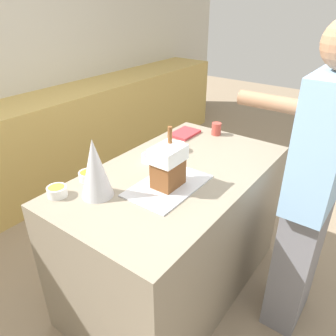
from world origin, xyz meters
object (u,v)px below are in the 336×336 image
Objects in this scene: baking_tray at (168,186)px; gingerbread_house at (168,165)px; candy_bowl_near_tray_right at (88,176)px; candy_bowl_far_left at (152,158)px; candy_bowl_front_corner at (177,147)px; cookbook at (185,133)px; mug at (216,129)px; decorative_tree at (95,168)px; person at (312,192)px; candy_bowl_near_tray_left at (57,191)px.

baking_tray is 1.48× the size of gingerbread_house.
candy_bowl_far_left is at bearing -19.49° from candy_bowl_near_tray_right.
candy_bowl_front_corner is 0.45× the size of cookbook.
candy_bowl_near_tray_right is at bearing 166.24° from mug.
baking_tray is 1.49× the size of decorative_tree.
person is (0.68, -0.90, -0.15)m from decorative_tree.
gingerbread_house is at bearing -169.25° from mug.
candy_bowl_front_corner is 0.77× the size of candy_bowl_far_left.
baking_tray is 0.32m from candy_bowl_far_left.
cookbook is 0.24m from mug.
candy_bowl_near_tray_right is 0.42m from candy_bowl_far_left.
person is at bearing -117.41° from mug.
baking_tray is 0.76m from cookbook.
baking_tray is 3.66× the size of candy_bowl_far_left.
candy_bowl_far_left is (0.18, 0.27, -0.11)m from gingerbread_house.
candy_bowl_far_left is at bearing 169.99° from mug.
decorative_tree is at bearing 175.40° from mug.
mug is at bearing 10.75° from gingerbread_house.
candy_bowl_near_tray_left is at bearing 176.61° from cookbook.
gingerbread_house is at bearing -153.07° from cookbook.
gingerbread_house is at bearing -40.00° from decorative_tree.
decorative_tree is (-0.29, 0.24, 0.16)m from baking_tray.
cookbook reaches higher than baking_tray.
decorative_tree is at bearing -174.11° from cookbook.
decorative_tree is at bearing -51.41° from candy_bowl_near_tray_left.
mug is at bearing -11.58° from candy_bowl_near_tray_left.
gingerbread_house is 0.59m from candy_bowl_near_tray_left.
person is (0.81, -1.06, -0.02)m from candy_bowl_near_tray_left.
baking_tray is 0.46m from candy_bowl_near_tray_right.
mug is 0.05× the size of person.
cookbook is at bearing -3.39° from candy_bowl_near_tray_left.
candy_bowl_front_corner is at bearing -12.60° from candy_bowl_near_tray_left.
gingerbread_house is 3.52× the size of mug.
person is at bearing -105.74° from cookbook.
candy_bowl_front_corner reaches higher than candy_bowl_far_left.
person reaches higher than candy_bowl_far_left.
cookbook is at bearing 26.93° from gingerbread_house.
candy_bowl_near_tray_left is 1.34m from person.
candy_bowl_near_tray_left reaches higher than candy_bowl_near_tray_right.
mug is at bearing -13.76° from candy_bowl_near_tray_right.
candy_bowl_near_tray_left is 0.85m from candy_bowl_front_corner.
candy_bowl_near_tray_right is 1.22m from person.
baking_tray is at bearing -153.07° from cookbook.
candy_bowl_near_tray_right is at bearing 163.50° from candy_bowl_front_corner.
person is (0.39, -0.66, 0.00)m from baking_tray.
candy_bowl_near_tray_left is at bearing 128.59° from decorative_tree.
candy_bowl_front_corner reaches higher than cookbook.
person is at bearing -52.80° from decorative_tree.
decorative_tree reaches higher than cookbook.
candy_bowl_near_tray_right is (0.08, 0.16, -0.13)m from decorative_tree.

